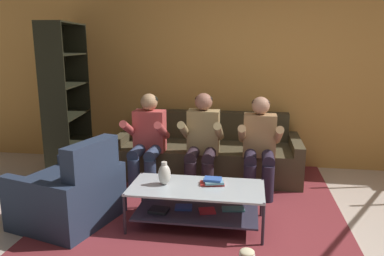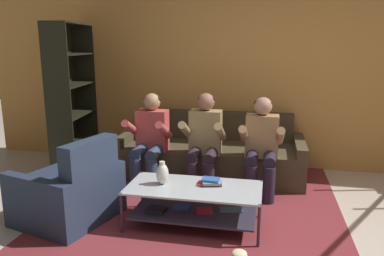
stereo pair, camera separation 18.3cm
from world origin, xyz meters
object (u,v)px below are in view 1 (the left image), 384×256
(armchair, at_px, (70,195))
(book_stack, at_px, (213,181))
(person_seated_right, at_px, (260,142))
(couch, at_px, (207,155))
(person_seated_left, at_px, (147,137))
(bookshelf, at_px, (63,113))
(coffee_table, at_px, (196,200))
(vase, at_px, (164,174))
(person_seated_middle, at_px, (202,138))

(armchair, bearing_deg, book_stack, 8.53)
(person_seated_right, xyz_separation_m, armchair, (-1.85, -1.07, -0.34))
(couch, relative_size, person_seated_left, 2.12)
(bookshelf, height_order, armchair, bookshelf)
(coffee_table, relative_size, vase, 5.60)
(coffee_table, height_order, bookshelf, bookshelf)
(vase, bearing_deg, person_seated_middle, 75.56)
(person_seated_middle, bearing_deg, couch, 90.00)
(bookshelf, bearing_deg, person_seated_middle, -8.36)
(person_seated_right, relative_size, vase, 4.95)
(bookshelf, bearing_deg, coffee_table, -32.13)
(person_seated_left, distance_m, armchair, 1.23)
(person_seated_right, bearing_deg, person_seated_middle, 179.76)
(couch, xyz_separation_m, armchair, (-1.17, -1.62, 0.01))
(coffee_table, height_order, armchair, armchair)
(person_seated_middle, xyz_separation_m, person_seated_right, (0.67, -0.00, -0.01))
(armchair, bearing_deg, person_seated_middle, 42.50)
(bookshelf, bearing_deg, vase, -36.47)
(book_stack, bearing_deg, person_seated_middle, 104.18)
(person_seated_middle, bearing_deg, coffee_table, -85.99)
(person_seated_middle, bearing_deg, armchair, -137.50)
(person_seated_middle, height_order, armchair, person_seated_middle)
(vase, relative_size, armchair, 0.22)
(couch, distance_m, person_seated_right, 0.94)
(armchair, bearing_deg, coffee_table, 5.33)
(person_seated_right, distance_m, vase, 1.32)
(coffee_table, xyz_separation_m, book_stack, (0.15, 0.09, 0.16))
(couch, xyz_separation_m, person_seated_middle, (0.00, -0.55, 0.36))
(couch, bearing_deg, person_seated_right, -39.29)
(person_seated_right, bearing_deg, couch, 140.71)
(coffee_table, bearing_deg, person_seated_middle, 94.01)
(vase, distance_m, armchair, 0.96)
(person_seated_left, relative_size, bookshelf, 0.57)
(person_seated_left, xyz_separation_m, coffee_table, (0.74, -0.96, -0.36))
(person_seated_right, bearing_deg, coffee_table, -122.43)
(vase, bearing_deg, bookshelf, 143.53)
(couch, distance_m, armchair, 2.00)
(person_seated_middle, distance_m, armchair, 1.63)
(person_seated_left, xyz_separation_m, book_stack, (0.89, -0.86, -0.20))
(coffee_table, bearing_deg, vase, 177.94)
(book_stack, bearing_deg, vase, -169.95)
(coffee_table, distance_m, armchair, 1.25)
(couch, relative_size, vase, 10.58)
(person_seated_right, bearing_deg, vase, -134.20)
(vase, bearing_deg, person_seated_left, 114.47)
(coffee_table, xyz_separation_m, bookshelf, (-1.97, 1.24, 0.57))
(book_stack, distance_m, armchair, 1.41)
(person_seated_middle, xyz_separation_m, vase, (-0.24, -0.95, -0.13))
(couch, xyz_separation_m, person_seated_left, (-0.67, -0.55, 0.35))
(vase, distance_m, bookshelf, 2.09)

